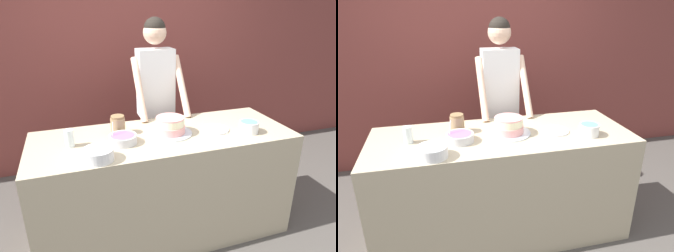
% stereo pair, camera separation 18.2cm
% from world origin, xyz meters
% --- Properties ---
extents(wall_back, '(10.00, 0.05, 2.60)m').
position_xyz_m(wall_back, '(0.00, 1.80, 1.30)').
color(wall_back, brown).
rests_on(wall_back, ground_plane).
extents(counter, '(1.99, 0.74, 0.90)m').
position_xyz_m(counter, '(0.00, 0.37, 0.45)').
color(counter, tan).
rests_on(counter, ground_plane).
extents(person_baker, '(0.45, 0.47, 1.73)m').
position_xyz_m(person_baker, '(0.12, 1.00, 1.09)').
color(person_baker, '#2D2D38').
rests_on(person_baker, ground_plane).
extents(cake, '(0.34, 0.34, 0.13)m').
position_xyz_m(cake, '(0.05, 0.37, 0.96)').
color(cake, silver).
rests_on(cake, counter).
extents(frosting_bowl_blue, '(0.15, 0.15, 0.09)m').
position_xyz_m(frosting_bowl_blue, '(0.64, 0.20, 0.95)').
color(frosting_bowl_blue, white).
rests_on(frosting_bowl_blue, counter).
extents(frosting_bowl_pink, '(0.20, 0.20, 0.08)m').
position_xyz_m(frosting_bowl_pink, '(-0.52, 0.11, 0.94)').
color(frosting_bowl_pink, white).
rests_on(frosting_bowl_pink, counter).
extents(frosting_bowl_purple, '(0.20, 0.20, 0.15)m').
position_xyz_m(frosting_bowl_purple, '(-0.33, 0.31, 0.93)').
color(frosting_bowl_purple, silver).
rests_on(frosting_bowl_purple, counter).
extents(drinking_glass, '(0.06, 0.06, 0.12)m').
position_xyz_m(drinking_glass, '(-0.69, 0.38, 0.96)').
color(drinking_glass, silver).
rests_on(drinking_glass, counter).
extents(ceramic_plate, '(0.23, 0.23, 0.01)m').
position_xyz_m(ceramic_plate, '(0.41, 0.33, 0.91)').
color(ceramic_plate, silver).
rests_on(ceramic_plate, counter).
extents(stoneware_jar, '(0.11, 0.11, 0.15)m').
position_xyz_m(stoneware_jar, '(-0.33, 0.49, 0.97)').
color(stoneware_jar, '#9E7F5B').
rests_on(stoneware_jar, counter).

